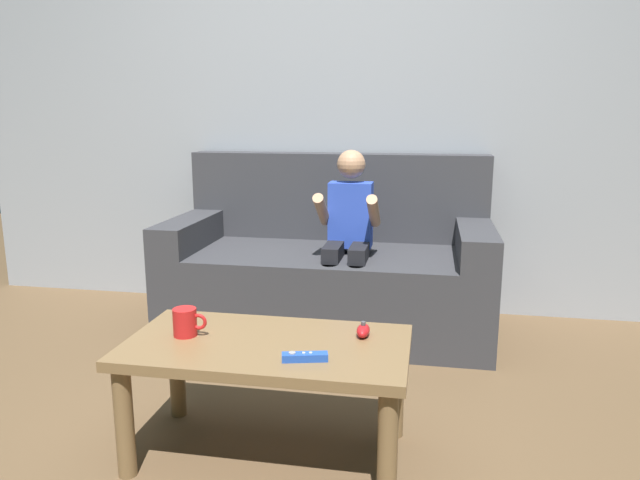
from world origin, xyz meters
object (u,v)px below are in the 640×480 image
at_px(coffee_table, 267,361).
at_px(nunchuk_red, 363,330).
at_px(coffee_mug, 186,322).
at_px(person_seated_on_couch, 348,233).
at_px(game_remote_blue_near_edge, 305,357).
at_px(couch, 330,270).

relative_size(coffee_table, nunchuk_red, 10.33).
relative_size(coffee_table, coffee_mug, 7.90).
bearing_deg(coffee_table, person_seated_on_couch, 84.00).
distance_m(coffee_table, nunchuk_red, 0.34).
xyz_separation_m(coffee_table, game_remote_blue_near_edge, (0.15, -0.13, 0.08)).
relative_size(coffee_table, game_remote_blue_near_edge, 6.45).
bearing_deg(nunchuk_red, couch, 104.90).
height_order(person_seated_on_couch, game_remote_blue_near_edge, person_seated_on_couch).
xyz_separation_m(couch, coffee_table, (0.01, -1.29, 0.02)).
relative_size(couch, coffee_table, 1.81).
distance_m(couch, game_remote_blue_near_edge, 1.43).
height_order(person_seated_on_couch, coffee_mug, person_seated_on_couch).
height_order(person_seated_on_couch, nunchuk_red, person_seated_on_couch).
relative_size(game_remote_blue_near_edge, coffee_mug, 1.22).
distance_m(couch, nunchuk_red, 1.23).
distance_m(person_seated_on_couch, game_remote_blue_near_edge, 1.24).
bearing_deg(coffee_mug, coffee_table, -1.20).
xyz_separation_m(game_remote_blue_near_edge, coffee_mug, (-0.44, 0.13, 0.04)).
xyz_separation_m(coffee_table, nunchuk_red, (0.31, 0.11, 0.09)).
relative_size(person_seated_on_couch, nunchuk_red, 10.71).
bearing_deg(person_seated_on_couch, nunchuk_red, -79.20).
bearing_deg(nunchuk_red, person_seated_on_couch, 100.80).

